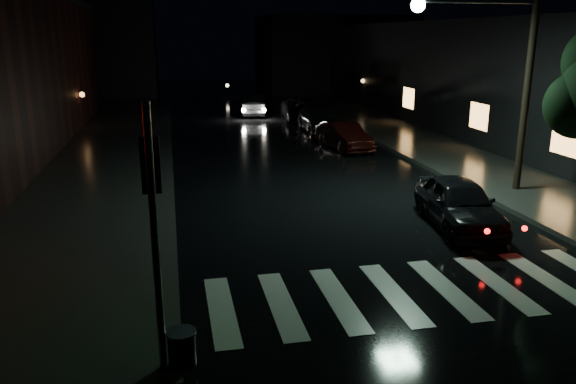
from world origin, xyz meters
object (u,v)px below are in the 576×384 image
parked_car_c (320,119)px  parked_car_a (459,203)px  parked_car_b (344,136)px  parked_car_d (302,109)px  oncoming_car (253,105)px

parked_car_c → parked_car_a: bearing=-91.0°
parked_car_a → parked_car_b: (0.18, 11.31, -0.05)m
parked_car_b → parked_car_c: bearing=79.9°
parked_car_b → parked_car_c: 5.30m
parked_car_c → parked_car_d: size_ratio=0.94×
parked_car_b → parked_car_d: (0.23, 9.68, 0.05)m
parked_car_c → parked_car_d: bearing=90.2°
parked_car_a → oncoming_car: 23.97m
parked_car_b → oncoming_car: size_ratio=0.92×
parked_car_c → parked_car_b: bearing=-92.0°
parked_car_b → parked_car_d: bearing=81.0°
oncoming_car → parked_car_c: bearing=117.7°
parked_car_d → oncoming_car: oncoming_car is taller
parked_car_b → parked_car_d: 9.68m
parked_car_a → parked_car_c: size_ratio=0.87×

